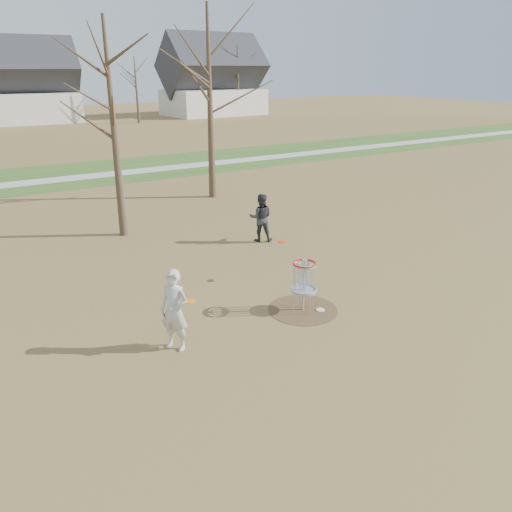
% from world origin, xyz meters
% --- Properties ---
extents(ground, '(160.00, 160.00, 0.00)m').
position_xyz_m(ground, '(0.00, 0.00, 0.00)').
color(ground, brown).
rests_on(ground, ground).
extents(green_band, '(160.00, 8.00, 0.01)m').
position_xyz_m(green_band, '(0.00, 21.00, 0.01)').
color(green_band, '#2D5119').
rests_on(green_band, ground).
extents(footpath, '(160.00, 1.50, 0.01)m').
position_xyz_m(footpath, '(0.00, 20.00, 0.01)').
color(footpath, '#9E9E99').
rests_on(footpath, green_band).
extents(dirt_circle, '(1.80, 1.80, 0.01)m').
position_xyz_m(dirt_circle, '(0.00, 0.00, 0.01)').
color(dirt_circle, '#47331E').
rests_on(dirt_circle, ground).
extents(player_standing, '(0.75, 0.81, 1.86)m').
position_xyz_m(player_standing, '(-3.52, -0.03, 0.93)').
color(player_standing, '#BABABA').
rests_on(player_standing, ground).
extents(player_throwing, '(1.06, 1.00, 1.72)m').
position_xyz_m(player_throwing, '(2.00, 5.23, 0.86)').
color(player_throwing, '#2F2E33').
rests_on(player_throwing, ground).
extents(disc_grounded, '(0.22, 0.22, 0.02)m').
position_xyz_m(disc_grounded, '(0.36, -0.28, 0.02)').
color(disc_grounded, white).
rests_on(disc_grounded, dirt_circle).
extents(discs_in_play, '(4.10, 2.45, 0.04)m').
position_xyz_m(discs_in_play, '(-1.21, 0.89, 1.18)').
color(discs_in_play, red).
rests_on(discs_in_play, ground).
extents(disc_golf_basket, '(0.64, 0.64, 1.35)m').
position_xyz_m(disc_golf_basket, '(0.00, 0.00, 0.91)').
color(disc_golf_basket, '#9EA3AD').
rests_on(disc_golf_basket, ground).
extents(bare_trees, '(52.62, 44.98, 9.00)m').
position_xyz_m(bare_trees, '(1.78, 35.79, 5.35)').
color(bare_trees, '#382B1E').
rests_on(bare_trees, ground).
extents(houses_row, '(56.51, 10.01, 7.26)m').
position_xyz_m(houses_row, '(4.32, 52.56, 3.52)').
color(houses_row, silver).
rests_on(houses_row, ground).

